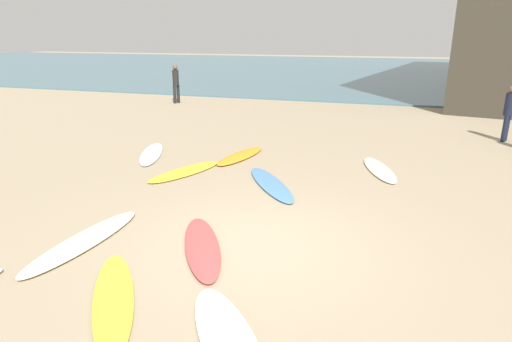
# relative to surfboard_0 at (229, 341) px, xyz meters

# --- Properties ---
(ground_plane) EXTENTS (120.00, 120.00, 0.00)m
(ground_plane) POSITION_rel_surfboard_0_xyz_m (-0.36, 2.17, -0.04)
(ground_plane) COLOR tan
(ocean_water) EXTENTS (120.00, 40.00, 0.08)m
(ocean_water) POSITION_rel_surfboard_0_xyz_m (-0.36, 36.86, 0.00)
(ocean_water) COLOR slate
(ocean_water) RESTS_ON ground_plane
(surfboard_0) EXTENTS (1.70, 1.97, 0.07)m
(surfboard_0) POSITION_rel_surfboard_0_xyz_m (0.00, 0.00, 0.00)
(surfboard_0) COLOR white
(surfboard_0) RESTS_ON ground_plane
(surfboard_1) EXTENTS (1.31, 2.18, 0.07)m
(surfboard_1) POSITION_rel_surfboard_0_xyz_m (-3.10, 5.12, -0.00)
(surfboard_1) COLOR yellow
(surfboard_1) RESTS_ON ground_plane
(surfboard_2) EXTENTS (1.77, 2.25, 0.07)m
(surfboard_2) POSITION_rel_surfboard_0_xyz_m (-0.96, 4.89, -0.00)
(surfboard_2) COLOR #5590D6
(surfboard_2) RESTS_ON ground_plane
(surfboard_3) EXTENTS (1.48, 2.08, 0.08)m
(surfboard_3) POSITION_rel_surfboard_0_xyz_m (-1.14, 1.83, 0.01)
(surfboard_3) COLOR #DD4E4C
(surfboard_3) RESTS_ON ground_plane
(surfboard_4) EXTENTS (1.14, 2.11, 0.07)m
(surfboard_4) POSITION_rel_surfboard_0_xyz_m (1.20, 6.68, -0.00)
(surfboard_4) COLOR #E9EDC7
(surfboard_4) RESTS_ON ground_plane
(surfboard_5) EXTENTS (0.93, 2.10, 0.09)m
(surfboard_5) POSITION_rel_surfboard_0_xyz_m (-2.32, 6.74, 0.01)
(surfboard_5) COLOR orange
(surfboard_5) RESTS_ON ground_plane
(surfboard_6) EXTENTS (0.69, 2.47, 0.08)m
(surfboard_6) POSITION_rel_surfboard_0_xyz_m (-2.96, 1.45, 0.01)
(surfboard_6) COLOR silver
(surfboard_6) RESTS_ON ground_plane
(surfboard_7) EXTENTS (1.40, 2.35, 0.06)m
(surfboard_7) POSITION_rel_surfboard_0_xyz_m (-4.67, 6.26, -0.00)
(surfboard_7) COLOR white
(surfboard_7) RESTS_ON ground_plane
(surfboard_9) EXTENTS (1.65, 2.09, 0.07)m
(surfboard_9) POSITION_rel_surfboard_0_xyz_m (-1.61, 0.28, -0.00)
(surfboard_9) COLOR yellow
(surfboard_9) RESTS_ON ground_plane
(beachgoer_near) EXTENTS (0.38, 0.38, 1.74)m
(beachgoer_near) POSITION_rel_surfboard_0_xyz_m (-8.30, 14.57, 0.93)
(beachgoer_near) COLOR black
(beachgoer_near) RESTS_ON ground_plane
(beachgoer_mid) EXTENTS (0.37, 0.37, 1.65)m
(beachgoer_mid) POSITION_rel_surfboard_0_xyz_m (4.61, 10.89, 0.88)
(beachgoer_mid) COLOR #191E33
(beachgoer_mid) RESTS_ON ground_plane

